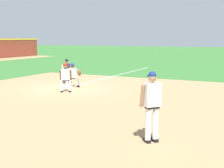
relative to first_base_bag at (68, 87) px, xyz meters
The scene contains 9 objects.
ground_plane 0.04m from the first_base_bag, ahead, with size 160.00×160.00×0.00m, color #336B2D.
infield_dirt_patch 4.76m from the first_base_bag, 132.93° to the right, with size 18.00×18.00×0.01m, color #A87F56.
foul_line_stripe 6.44m from the first_base_bag, ahead, with size 12.88×0.10×0.00m, color white.
first_base_bag is the anchor object (origin of this frame).
baseball 4.85m from the first_base_bag, 127.52° to the right, with size 0.07×0.07×0.07m, color white.
pitcher 9.53m from the first_base_bag, 132.83° to the right, with size 0.85×0.55×1.86m.
first_baseman 0.76m from the first_base_bag, 30.49° to the right, with size 0.73×1.09×1.34m.
baserunner 1.54m from the first_base_bag, 150.01° to the right, with size 0.62×0.68×1.46m.
umpire 1.95m from the first_base_bag, 35.65° to the left, with size 0.67×0.67×1.46m.
Camera 1 is at (-13.95, -9.46, 2.70)m, focal length 50.00 mm.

